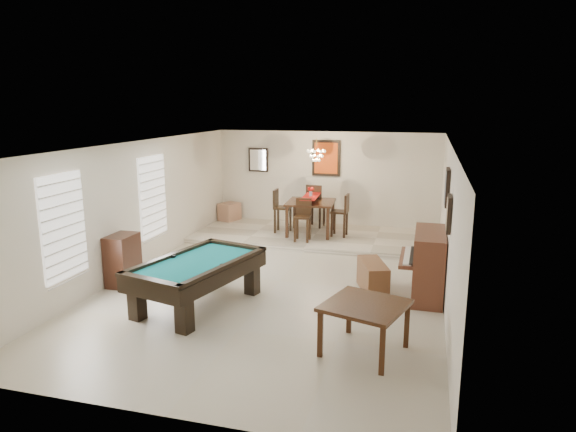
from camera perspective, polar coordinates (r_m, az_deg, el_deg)
The scene contains 26 objects.
ground_plane at distance 9.90m, azimuth -0.92°, elevation -7.30°, with size 6.00×9.00×0.02m, color beige.
wall_back at distance 13.85m, azimuth 4.26°, elevation 3.98°, with size 6.00×0.04×2.60m, color silver.
wall_front at distance 5.54m, azimuth -14.20°, elevation -9.54°, with size 6.00×0.04×2.60m, color silver.
wall_left at distance 10.75m, azimuth -16.50°, elevation 1.02°, with size 0.04×9.00×2.60m, color silver.
wall_right at distance 9.18m, azimuth 17.34°, elevation -0.93°, with size 0.04×9.00×2.60m, color silver.
ceiling at distance 9.35m, azimuth -0.98°, elevation 7.94°, with size 6.00×9.00×0.04m, color white.
dining_step at distance 12.90m, azimuth 3.10°, elevation -2.27°, with size 6.00×2.50×0.12m, color beige.
window_left_front at distance 8.96m, azimuth -23.70°, elevation -1.10°, with size 0.06×1.00×1.70m, color white.
window_left_rear at distance 11.22m, azimuth -14.80°, elevation 2.11°, with size 0.06×1.00×1.70m, color white.
pool_table at distance 8.76m, azimuth -9.98°, elevation -7.43°, with size 1.25×2.30×0.77m, color black, non-canonical shape.
square_table at distance 7.21m, azimuth 8.49°, elevation -12.19°, with size 1.01×1.01×0.70m, color black, non-canonical shape.
upright_piano at distance 9.30m, azimuth 14.51°, elevation -5.17°, with size 0.79×1.40×1.17m, color brown, non-canonical shape.
piano_bench at distance 9.43m, azimuth 9.39°, elevation -6.67°, with size 0.38×0.98×0.54m, color brown.
apothecary_chest at distance 10.05m, azimuth -17.89°, elevation -4.68°, with size 0.43×0.64×0.96m, color black.
dining_table at distance 12.80m, azimuth 2.52°, elevation 0.08°, with size 1.15×1.15×0.95m, color black, non-canonical shape.
flower_vase at distance 12.68m, azimuth 2.55°, elevation 2.74°, with size 0.15×0.15×0.25m, color red, non-canonical shape.
dining_chair_south at distance 12.13m, azimuth 1.61°, elevation -0.47°, with size 0.37×0.37×1.00m, color black, non-canonical shape.
dining_chair_north at distance 13.54m, azimuth 3.14°, elevation 1.18°, with size 0.42×0.42×1.14m, color black, non-canonical shape.
dining_chair_west at distance 12.94m, azimuth -0.59°, elevation 0.55°, with size 0.40×0.40×1.09m, color black, non-canonical shape.
dining_chair_east at distance 12.64m, azimuth 5.75°, elevation 0.11°, with size 0.39×0.39×1.05m, color black, non-canonical shape.
corner_bench at distance 14.44m, azimuth -6.54°, elevation 0.49°, with size 0.43×0.53×0.48m, color #AD7A5E.
chandelier at distance 12.47m, azimuth 3.17°, elevation 7.22°, with size 0.44×0.44×0.60m, color #FFE5B2, non-canonical shape.
back_painting at distance 13.73m, azimuth 4.26°, elevation 6.43°, with size 0.75×0.06×0.95m, color #D84C14.
back_mirror at distance 14.23m, azimuth -3.32°, elevation 6.25°, with size 0.55×0.06×0.65m, color white.
right_picture_upper at distance 9.36m, azimuth 17.28°, elevation 3.07°, with size 0.06×0.55×0.65m, color slate.
right_picture_lower at distance 8.12m, azimuth 17.45°, elevation 0.24°, with size 0.06×0.45×0.55m, color gray.
Camera 1 is at (2.60, -8.95, 3.34)m, focal length 32.00 mm.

